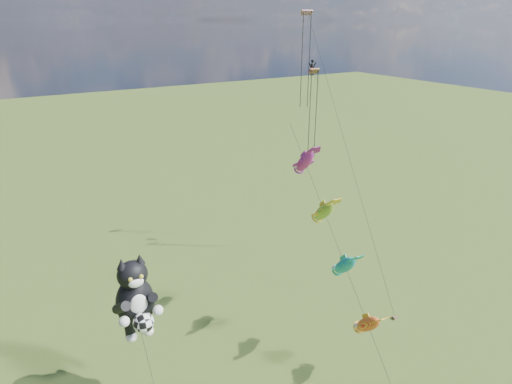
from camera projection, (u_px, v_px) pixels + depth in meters
cat_kite_rig at (136, 298)px, 27.17m from camera, size 2.81×4.21×10.75m
fish_windsock_rig at (334, 238)px, 31.36m from camera, size 1.96×15.91×16.55m
parafoil_rig at (314, 74)px, 42.39m from camera, size 2.82×17.48×25.15m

